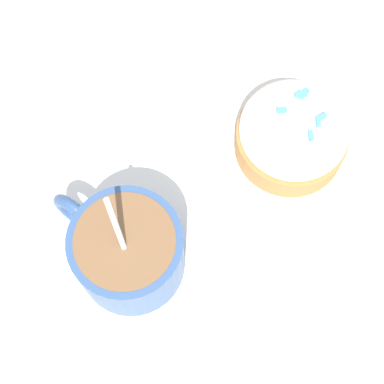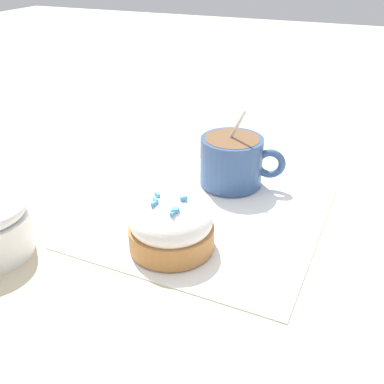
# 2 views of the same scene
# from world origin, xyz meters

# --- Properties ---
(ground_plane) EXTENTS (3.00, 3.00, 0.00)m
(ground_plane) POSITION_xyz_m (0.00, 0.00, 0.00)
(ground_plane) COLOR #C6B793
(paper_napkin) EXTENTS (0.27, 0.26, 0.00)m
(paper_napkin) POSITION_xyz_m (0.00, 0.00, 0.00)
(paper_napkin) COLOR white
(paper_napkin) RESTS_ON ground_plane
(coffee_cup) EXTENTS (0.08, 0.10, 0.10)m
(coffee_cup) POSITION_xyz_m (0.08, -0.01, 0.04)
(coffee_cup) COLOR #335184
(coffee_cup) RESTS_ON paper_napkin
(frosted_pastry) EXTENTS (0.09, 0.09, 0.06)m
(frosted_pastry) POSITION_xyz_m (-0.08, 0.01, 0.03)
(frosted_pastry) COLOR #B2753D
(frosted_pastry) RESTS_ON paper_napkin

